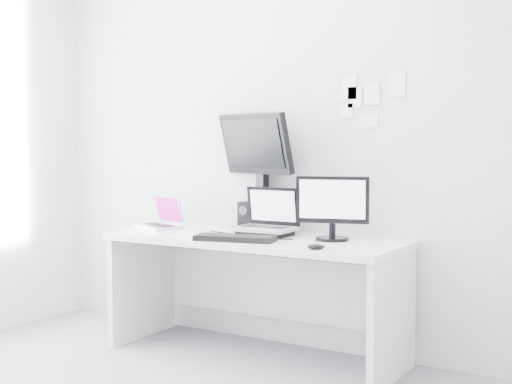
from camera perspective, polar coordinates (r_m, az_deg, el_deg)
back_wall at (r=4.56m, az=2.20°, el=4.68°), size 3.60×0.00×3.60m
desk at (r=4.35m, az=-0.09°, el=-8.34°), size 1.80×0.70×0.73m
macbook at (r=4.75m, az=-7.85°, el=-1.49°), size 0.37×0.32×0.23m
speaker at (r=4.64m, az=-0.74°, el=-1.88°), size 0.10×0.10×0.18m
dell_laptop at (r=4.34m, az=0.64°, el=-1.52°), size 0.36×0.28×0.30m
rear_monitor at (r=4.55m, az=0.20°, el=1.71°), size 0.60×0.35×0.77m
samsung_monitor at (r=4.13m, az=6.09°, el=-1.21°), size 0.46×0.31×0.38m
keyboard at (r=4.11m, az=-1.67°, el=-3.69°), size 0.49×0.27×0.03m
mouse at (r=3.79m, az=4.78°, el=-4.36°), size 0.11×0.08×0.03m
wall_note_0 at (r=4.36m, az=7.40°, el=8.23°), size 0.10×0.00×0.14m
wall_note_1 at (r=4.30m, az=9.24°, el=7.74°), size 0.09×0.00×0.13m
wall_note_2 at (r=4.25m, az=11.15°, el=8.44°), size 0.10×0.00×0.14m
wall_note_3 at (r=4.30m, az=8.97°, el=5.61°), size 0.11×0.00×0.08m
wall_note_4 at (r=4.36m, az=7.20°, el=6.42°), size 0.09×0.00×0.09m
wall_note_5 at (r=4.34m, az=7.85°, el=7.47°), size 0.09×0.00×0.12m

